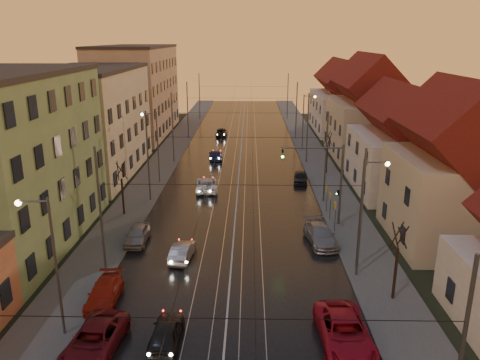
# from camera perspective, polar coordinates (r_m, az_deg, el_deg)

# --- Properties ---
(road) EXTENTS (16.00, 120.00, 0.04)m
(road) POSITION_cam_1_polar(r_m,az_deg,el_deg) (61.80, 0.00, 2.38)
(road) COLOR black
(road) RESTS_ON ground
(sidewalk_left) EXTENTS (4.00, 120.00, 0.15)m
(sidewalk_left) POSITION_cam_1_polar(r_m,az_deg,el_deg) (62.79, -9.17, 2.45)
(sidewalk_left) COLOR #4C4C4C
(sidewalk_left) RESTS_ON ground
(sidewalk_right) EXTENTS (4.00, 120.00, 0.15)m
(sidewalk_right) POSITION_cam_1_polar(r_m,az_deg,el_deg) (62.39, 9.23, 2.35)
(sidewalk_right) COLOR #4C4C4C
(sidewalk_right) RESTS_ON ground
(tram_rail_0) EXTENTS (0.06, 120.00, 0.03)m
(tram_rail_0) POSITION_cam_1_polar(r_m,az_deg,el_deg) (61.87, -2.04, 2.42)
(tram_rail_0) COLOR gray
(tram_rail_0) RESTS_ON road
(tram_rail_1) EXTENTS (0.06, 120.00, 0.03)m
(tram_rail_1) POSITION_cam_1_polar(r_m,az_deg,el_deg) (61.81, -0.71, 2.41)
(tram_rail_1) COLOR gray
(tram_rail_1) RESTS_ON road
(tram_rail_2) EXTENTS (0.06, 120.00, 0.03)m
(tram_rail_2) POSITION_cam_1_polar(r_m,az_deg,el_deg) (61.78, 0.72, 2.41)
(tram_rail_2) COLOR gray
(tram_rail_2) RESTS_ON road
(tram_rail_3) EXTENTS (0.06, 120.00, 0.03)m
(tram_rail_3) POSITION_cam_1_polar(r_m,az_deg,el_deg) (61.78, 2.04, 2.40)
(tram_rail_3) COLOR gray
(tram_rail_3) RESTS_ON road
(apartment_left_1) EXTENTS (10.00, 18.00, 13.00)m
(apartment_left_1) POSITION_cam_1_polar(r_m,az_deg,el_deg) (39.71, -27.04, 1.81)
(apartment_left_1) COLOR #5C7D4F
(apartment_left_1) RESTS_ON ground
(apartment_left_2) EXTENTS (10.00, 20.00, 12.00)m
(apartment_left_2) POSITION_cam_1_polar(r_m,az_deg,el_deg) (57.77, -17.88, 6.60)
(apartment_left_2) COLOR #B6AD8D
(apartment_left_2) RESTS_ON ground
(apartment_left_3) EXTENTS (10.00, 24.00, 14.00)m
(apartment_left_3) POSITION_cam_1_polar(r_m,az_deg,el_deg) (80.48, -12.49, 10.47)
(apartment_left_3) COLOR #9D8065
(apartment_left_3) RESTS_ON ground
(house_right_1) EXTENTS (8.67, 10.20, 10.80)m
(house_right_1) POSITION_cam_1_polar(r_m,az_deg,el_deg) (39.51, 24.63, 0.48)
(house_right_1) COLOR beige
(house_right_1) RESTS_ON ground
(house_right_2) EXTENTS (9.18, 12.24, 9.20)m
(house_right_2) POSITION_cam_1_polar(r_m,az_deg,el_deg) (51.49, 19.02, 3.75)
(house_right_2) COLOR beige
(house_right_2) RESTS_ON ground
(house_right_3) EXTENTS (9.18, 14.28, 11.50)m
(house_right_3) POSITION_cam_1_polar(r_m,az_deg,el_deg) (65.46, 15.25, 7.78)
(house_right_3) COLOR beige
(house_right_3) RESTS_ON ground
(house_right_4) EXTENTS (9.18, 16.32, 10.00)m
(house_right_4) POSITION_cam_1_polar(r_m,az_deg,el_deg) (82.98, 12.30, 9.30)
(house_right_4) COLOR beige
(house_right_4) RESTS_ON ground
(catenary_pole_l_1) EXTENTS (0.16, 0.16, 9.00)m
(catenary_pole_l_1) POSITION_cam_1_polar(r_m,az_deg,el_deg) (32.40, -16.63, -3.85)
(catenary_pole_l_1) COLOR #595B60
(catenary_pole_l_1) RESTS_ON ground
(catenary_pole_r_1) EXTENTS (0.16, 0.16, 9.00)m
(catenary_pole_r_1) POSITION_cam_1_polar(r_m,az_deg,el_deg) (31.72, 14.54, -4.12)
(catenary_pole_r_1) COLOR #595B60
(catenary_pole_r_1) RESTS_ON ground
(catenary_pole_l_2) EXTENTS (0.16, 0.16, 9.00)m
(catenary_pole_l_2) POSITION_cam_1_polar(r_m,az_deg,el_deg) (46.24, -11.15, 2.75)
(catenary_pole_l_2) COLOR #595B60
(catenary_pole_l_2) RESTS_ON ground
(catenary_pole_r_2) EXTENTS (0.16, 0.16, 9.00)m
(catenary_pole_r_2) POSITION_cam_1_polar(r_m,az_deg,el_deg) (45.77, 10.41, 2.64)
(catenary_pole_r_2) COLOR #595B60
(catenary_pole_r_2) RESTS_ON ground
(catenary_pole_l_3) EXTENTS (0.16, 0.16, 9.00)m
(catenary_pole_l_3) POSITION_cam_1_polar(r_m,az_deg,el_deg) (60.63, -8.22, 6.26)
(catenary_pole_l_3) COLOR #595B60
(catenary_pole_l_3) RESTS_ON ground
(catenary_pole_r_3) EXTENTS (0.16, 0.16, 9.00)m
(catenary_pole_r_3) POSITION_cam_1_polar(r_m,az_deg,el_deg) (60.27, 8.23, 6.19)
(catenary_pole_r_3) COLOR #595B60
(catenary_pole_r_3) RESTS_ON ground
(catenary_pole_l_4) EXTENTS (0.16, 0.16, 9.00)m
(catenary_pole_l_4) POSITION_cam_1_polar(r_m,az_deg,el_deg) (75.26, -6.40, 8.41)
(catenary_pole_l_4) COLOR #595B60
(catenary_pole_l_4) RESTS_ON ground
(catenary_pole_r_4) EXTENTS (0.16, 0.16, 9.00)m
(catenary_pole_r_4) POSITION_cam_1_polar(r_m,az_deg,el_deg) (74.97, 6.89, 8.36)
(catenary_pole_r_4) COLOR #595B60
(catenary_pole_r_4) RESTS_ON ground
(catenary_pole_l_5) EXTENTS (0.16, 0.16, 9.00)m
(catenary_pole_l_5) POSITION_cam_1_polar(r_m,az_deg,el_deg) (92.98, -4.96, 10.08)
(catenary_pole_l_5) COLOR #595B60
(catenary_pole_l_5) RESTS_ON ground
(catenary_pole_r_5) EXTENTS (0.16, 0.16, 9.00)m
(catenary_pole_r_5) POSITION_cam_1_polar(r_m,az_deg,el_deg) (92.74, 5.83, 10.04)
(catenary_pole_r_5) COLOR #595B60
(catenary_pole_r_5) RESTS_ON ground
(street_lamp_0) EXTENTS (1.75, 0.32, 8.00)m
(street_lamp_0) POSITION_cam_1_polar(r_m,az_deg,el_deg) (26.41, -22.28, -8.39)
(street_lamp_0) COLOR #595B60
(street_lamp_0) RESTS_ON ground
(street_lamp_1) EXTENTS (1.75, 0.32, 8.00)m
(street_lamp_1) POSITION_cam_1_polar(r_m,az_deg,el_deg) (32.62, 15.07, -2.85)
(street_lamp_1) COLOR #595B60
(street_lamp_1) RESTS_ON ground
(street_lamp_2) EXTENTS (1.75, 0.32, 8.00)m
(street_lamp_2) POSITION_cam_1_polar(r_m,az_deg,el_deg) (51.97, -10.36, 4.80)
(street_lamp_2) COLOR #595B60
(street_lamp_2) RESTS_ON ground
(street_lamp_3) EXTENTS (1.75, 0.32, 8.00)m
(street_lamp_3) POSITION_cam_1_polar(r_m,az_deg,el_deg) (67.11, 7.98, 7.64)
(street_lamp_3) COLOR #595B60
(street_lamp_3) RESTS_ON ground
(traffic_light_mast) EXTENTS (5.30, 0.32, 7.20)m
(traffic_light_mast) POSITION_cam_1_polar(r_m,az_deg,el_deg) (39.93, 10.87, 0.65)
(traffic_light_mast) COLOR #595B60
(traffic_light_mast) RESTS_ON ground
(bare_tree_0) EXTENTS (1.09, 1.09, 5.11)m
(bare_tree_0) POSITION_cam_1_polar(r_m,az_deg,el_deg) (43.44, -14.15, -1.15)
(bare_tree_0) COLOR black
(bare_tree_0) RESTS_ON ground
(bare_tree_1) EXTENTS (1.09, 1.09, 5.11)m
(bare_tree_1) POSITION_cam_1_polar(r_m,az_deg,el_deg) (30.29, 18.51, -9.68)
(bare_tree_1) COLOR black
(bare_tree_1) RESTS_ON ground
(bare_tree_2) EXTENTS (1.09, 1.09, 5.11)m
(bare_tree_2) POSITION_cam_1_polar(r_m,az_deg,el_deg) (56.11, 10.57, 3.17)
(bare_tree_2) COLOR black
(bare_tree_2) RESTS_ON ground
(driving_car_0) EXTENTS (1.60, 3.86, 1.31)m
(driving_car_0) POSITION_cam_1_polar(r_m,az_deg,el_deg) (26.38, -8.98, -17.85)
(driving_car_0) COLOR black
(driving_car_0) RESTS_ON ground
(driving_car_1) EXTENTS (1.70, 3.87, 1.24)m
(driving_car_1) POSITION_cam_1_polar(r_m,az_deg,el_deg) (34.88, -7.04, -8.64)
(driving_car_1) COLOR #99999E
(driving_car_1) RESTS_ON ground
(driving_car_2) EXTENTS (2.65, 5.02, 1.35)m
(driving_car_2) POSITION_cam_1_polar(r_m,az_deg,el_deg) (49.75, -4.09, -0.54)
(driving_car_2) COLOR white
(driving_car_2) RESTS_ON ground
(driving_car_3) EXTENTS (2.13, 4.40, 1.23)m
(driving_car_3) POSITION_cam_1_polar(r_m,az_deg,el_deg) (62.40, -2.97, 3.07)
(driving_car_3) COLOR navy
(driving_car_3) RESTS_ON ground
(driving_car_4) EXTENTS (1.83, 4.29, 1.45)m
(driving_car_4) POSITION_cam_1_polar(r_m,az_deg,el_deg) (77.29, -2.27, 5.88)
(driving_car_4) COLOR black
(driving_car_4) RESTS_ON ground
(parked_left_1) EXTENTS (2.78, 5.28, 1.42)m
(parked_left_1) POSITION_cam_1_polar(r_m,az_deg,el_deg) (26.50, -17.33, -18.18)
(parked_left_1) COLOR maroon
(parked_left_1) RESTS_ON ground
(parked_left_2) EXTENTS (1.98, 4.40, 1.25)m
(parked_left_2) POSITION_cam_1_polar(r_m,az_deg,el_deg) (30.61, -16.23, -13.12)
(parked_left_2) COLOR #A71F10
(parked_left_2) RESTS_ON ground
(parked_left_3) EXTENTS (1.68, 4.01, 1.36)m
(parked_left_3) POSITION_cam_1_polar(r_m,az_deg,el_deg) (38.12, -12.42, -6.52)
(parked_left_3) COLOR #A0A1A6
(parked_left_3) RESTS_ON ground
(parked_right_0) EXTENTS (2.78, 5.71, 1.56)m
(parked_right_0) POSITION_cam_1_polar(r_m,az_deg,el_deg) (26.43, 12.63, -17.68)
(parked_right_0) COLOR #AE1127
(parked_right_0) RESTS_ON ground
(parked_right_1) EXTENTS (2.58, 5.13, 1.43)m
(parked_right_1) POSITION_cam_1_polar(r_m,az_deg,el_deg) (37.68, 9.81, -6.59)
(parked_right_1) COLOR #939398
(parked_right_1) RESTS_ON ground
(parked_right_2) EXTENTS (1.85, 3.79, 1.25)m
(parked_right_2) POSITION_cam_1_polar(r_m,az_deg,el_deg) (52.75, 7.39, 0.33)
(parked_right_2) COLOR black
(parked_right_2) RESTS_ON ground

